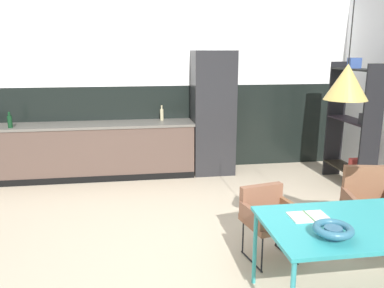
{
  "coord_description": "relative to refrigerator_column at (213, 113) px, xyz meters",
  "views": [
    {
      "loc": [
        -0.56,
        -3.29,
        2.03
      ],
      "look_at": [
        0.07,
        0.81,
        1.03
      ],
      "focal_mm": 36.42,
      "sensor_mm": 36.0,
      "label": 1
    }
  ],
  "objects": [
    {
      "name": "bottle_oil_tall",
      "position": [
        -3.16,
        -0.16,
        -0.02
      ],
      "size": [
        0.07,
        0.07,
        0.25
      ],
      "color": "#0F3319",
      "rests_on": "kitchen_counter"
    },
    {
      "name": "ground_plane",
      "position": [
        -0.75,
        -3.02,
        -1.02
      ],
      "size": [
        8.94,
        8.94,
        0.0
      ],
      "primitive_type": "plane",
      "color": "#BFAE92"
    },
    {
      "name": "kitchen_counter",
      "position": [
        -2.15,
        -0.0,
        -0.57
      ],
      "size": [
        3.61,
        0.63,
        0.89
      ],
      "color": "#4E3C34",
      "rests_on": "ground"
    },
    {
      "name": "back_wall_splashback_dark",
      "position": [
        -0.75,
        0.36,
        -0.29
      ],
      "size": [
        6.66,
        0.12,
        1.45
      ],
      "primitive_type": "cube",
      "color": "black",
      "rests_on": "ground"
    },
    {
      "name": "bottle_vinegar_dark",
      "position": [
        -0.84,
        0.15,
        -0.02
      ],
      "size": [
        0.06,
        0.06,
        0.25
      ],
      "color": "tan",
      "rests_on": "kitchen_counter"
    },
    {
      "name": "fruit_bowl",
      "position": [
        0.07,
        -3.93,
        -0.23
      ],
      "size": [
        0.29,
        0.29,
        0.09
      ],
      "color": "#33607F",
      "rests_on": "dining_table"
    },
    {
      "name": "pendant_lamp_over_table_near",
      "position": [
        0.19,
        -3.72,
        0.8
      ],
      "size": [
        0.31,
        0.31,
        1.17
      ],
      "color": "black"
    },
    {
      "name": "dining_table",
      "position": [
        0.55,
        -3.72,
        -0.34
      ],
      "size": [
        1.77,
        0.89,
        0.72
      ],
      "color": "teal",
      "rests_on": "ground"
    },
    {
      "name": "refrigerator_column",
      "position": [
        0.0,
        0.0,
        0.0
      ],
      "size": [
        0.68,
        0.6,
        2.03
      ],
      "primitive_type": "cube",
      "color": "#232326",
      "rests_on": "ground"
    },
    {
      "name": "armchair_corner_seat",
      "position": [
        -0.03,
        -2.87,
        -0.55
      ],
      "size": [
        0.56,
        0.56,
        0.71
      ],
      "rotation": [
        0.0,
        0.0,
        3.35
      ],
      "color": "brown",
      "rests_on": "ground"
    },
    {
      "name": "open_book",
      "position": [
        0.06,
        -3.57,
        -0.29
      ],
      "size": [
        0.3,
        0.21,
        0.02
      ],
      "color": "white",
      "rests_on": "dining_table"
    },
    {
      "name": "back_wall_panel_upper",
      "position": [
        -0.75,
        0.36,
        1.16
      ],
      "size": [
        6.66,
        0.12,
        1.45
      ],
      "primitive_type": "cube",
      "color": "white",
      "rests_on": "back_wall_splashback_dark"
    },
    {
      "name": "armchair_by_stool",
      "position": [
        1.1,
        -2.78,
        -0.49
      ],
      "size": [
        0.57,
        0.56,
        0.83
      ],
      "rotation": [
        0.0,
        0.0,
        2.93
      ],
      "color": "brown",
      "rests_on": "ground"
    },
    {
      "name": "open_shelf_unit",
      "position": [
        1.95,
        -0.99,
        -0.05
      ],
      "size": [
        0.3,
        1.01,
        1.93
      ],
      "rotation": [
        0.0,
        0.0,
        -1.57
      ],
      "color": "black",
      "rests_on": "ground"
    }
  ]
}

